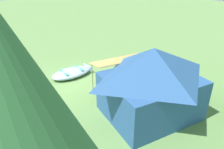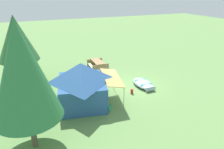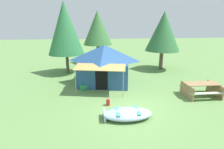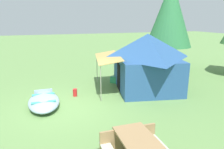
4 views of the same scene
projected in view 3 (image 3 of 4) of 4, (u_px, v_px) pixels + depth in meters
The scene contains 9 objects.
ground_plane at pixel (129, 108), 8.78m from camera, with size 80.00×80.00×0.00m, color #638C4B.
beached_rowboat at pixel (127, 114), 7.81m from camera, with size 2.22×1.19×0.40m.
canvas_cabin_tent at pixel (104, 64), 12.02m from camera, with size 4.04×4.45×2.69m.
picnic_table at pixel (201, 88), 10.09m from camera, with size 1.92×1.51×0.79m.
cooler_box at pixel (84, 87), 11.18m from camera, with size 0.50×0.35×0.35m, color #2C8F60.
fuel_can at pixel (108, 102), 9.02m from camera, with size 0.19×0.19×0.33m, color red.
pine_tree_back_left at pixel (163, 31), 15.26m from camera, with size 2.98×2.98×5.08m.
pine_tree_back_right at pixel (65, 28), 14.00m from camera, with size 2.89×2.89×5.75m.
pine_tree_far_center at pixel (98, 28), 17.76m from camera, with size 2.95×2.95×5.30m.
Camera 3 is at (-1.76, -7.80, 4.08)m, focal length 28.19 mm.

